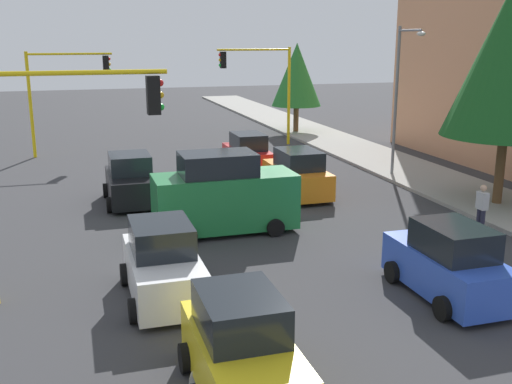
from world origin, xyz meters
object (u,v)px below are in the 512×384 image
Objects in this scene: traffic_signal_far_left at (262,77)px; car_black at (131,181)px; car_blue at (448,264)px; traffic_signal_far_right at (63,83)px; car_red at (248,155)px; pedestrian_crossing at (482,207)px; car_orange at (297,175)px; traffic_signal_near_right at (57,138)px; street_lamp_curbside at (401,86)px; tree_roadside_near at (511,56)px; tree_roadside_far at (297,75)px; car_yellow at (242,351)px; car_white at (163,265)px; delivery_van_green at (224,196)px.

car_black is (11.24, -9.02, -3.29)m from traffic_signal_far_left.
car_blue and car_black have the same top height.
car_black is at bearing 12.21° from traffic_signal_far_right.
traffic_signal_far_right is 1.50× the size of car_blue.
car_red is at bearing 123.78° from car_black.
traffic_signal_far_left is at bearing -173.93° from pedestrian_crossing.
car_black is (11.24, 2.43, -3.18)m from traffic_signal_far_right.
car_black is 0.92× the size of car_orange.
traffic_signal_near_right reaches higher than car_blue.
street_lamp_curbside is at bearing 155.81° from car_blue.
tree_roadside_near is 2.31× the size of car_red.
car_red is (11.19, -6.73, -3.12)m from tree_roadside_far.
car_yellow is 6.80m from car_blue.
traffic_signal_near_right is at bearing -110.15° from car_white.
car_white is (20.85, 2.31, -3.18)m from traffic_signal_far_right.
car_white is at bearing 69.85° from traffic_signal_near_right.
street_lamp_curbside is 6.84m from car_orange.
car_black and car_white have the same top height.
car_blue is at bearing 113.66° from car_yellow.
car_orange is at bearing 141.63° from car_white.
car_orange is (16.08, -5.96, -3.12)m from tree_roadside_far.
tree_roadside_near is at bearing 126.23° from car_yellow.
traffic_signal_far_left is 1.57× the size of car_black.
traffic_signal_far_right is 20.00m from traffic_signal_near_right.
car_yellow is 0.90× the size of car_orange.
tree_roadside_far reaches higher than car_black.
tree_roadside_far reaches higher than traffic_signal_far_right.
car_red is at bearing -138.72° from tree_roadside_near.
traffic_signal_far_left is 0.97× the size of tree_roadside_far.
car_red is (-12.81, 8.49, -3.22)m from traffic_signal_near_right.
tree_roadside_far is 17.43m from car_orange.
tree_roadside_far is (-24.00, 15.22, -0.10)m from traffic_signal_near_right.
street_lamp_curbside is at bearing 122.79° from traffic_signal_near_right.
tree_roadside_far is at bearing 136.75° from traffic_signal_far_left.
car_yellow is 12.48m from pedestrian_crossing.
car_yellow is 2.17× the size of pedestrian_crossing.
car_black is (-8.76, 2.44, -3.22)m from traffic_signal_near_right.
car_yellow is (29.63, -12.15, -3.12)m from tree_roadside_far.
pedestrian_crossing is at bearing 23.32° from car_red.
car_orange is (-3.92, -6.96, -4.92)m from tree_roadside_near.
traffic_signal_near_right reaches higher than traffic_signal_far_right.
tree_roadside_far is at bearing 140.02° from car_black.
street_lamp_curbside is 1.46× the size of delivery_van_green.
car_red and car_black have the same top height.
tree_roadside_near is 9.38m from car_orange.
pedestrian_crossing is (8.30, -1.48, -3.44)m from street_lamp_curbside.
car_yellow is at bearing 2.51° from car_black.
traffic_signal_near_right is at bearing -29.81° from traffic_signal_far_left.
car_yellow is 0.96× the size of car_blue.
car_blue is 10.82m from car_orange.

